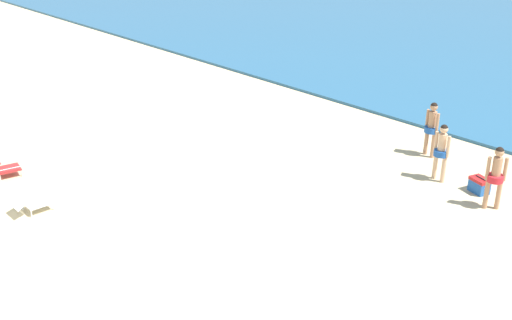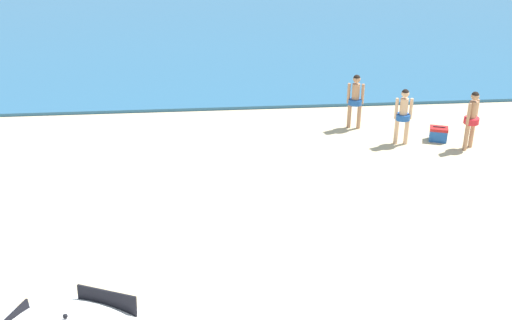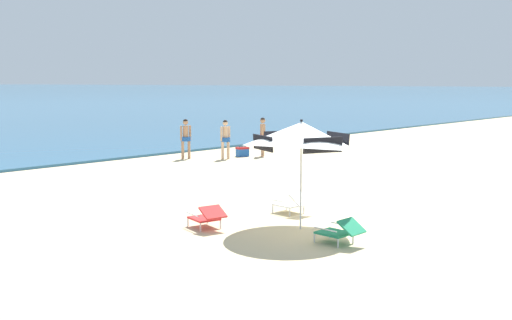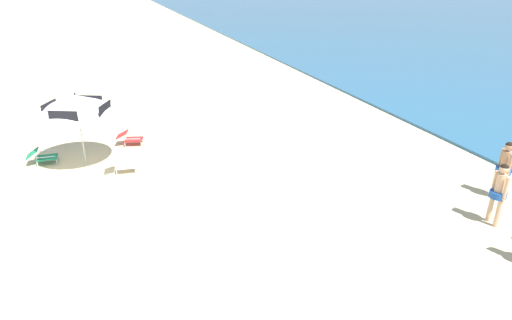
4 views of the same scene
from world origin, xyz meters
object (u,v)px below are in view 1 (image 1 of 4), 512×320
(person_standing_near_shore, at_px, (496,173))
(cooler_box, at_px, (479,185))
(lounge_chair_under_umbrella, at_px, (32,202))
(person_standing_beside, at_px, (432,125))
(person_wading_in, at_px, (442,149))
(lounge_chair_facing_sea, at_px, (3,167))

(person_standing_near_shore, relative_size, cooler_box, 2.84)
(lounge_chair_under_umbrella, distance_m, cooler_box, 11.29)
(person_standing_beside, xyz_separation_m, person_wading_in, (1.05, -1.24, -0.02))
(lounge_chair_facing_sea, distance_m, person_standing_beside, 12.00)
(person_standing_beside, bearing_deg, lounge_chair_under_umbrella, -117.07)
(lounge_chair_under_umbrella, bearing_deg, person_wading_in, 54.72)
(person_wading_in, bearing_deg, lounge_chair_facing_sea, -135.98)
(lounge_chair_facing_sea, height_order, person_standing_beside, person_standing_beside)
(lounge_chair_facing_sea, bearing_deg, cooler_box, 40.90)
(lounge_chair_under_umbrella, bearing_deg, lounge_chair_facing_sea, 170.37)
(lounge_chair_under_umbrella, height_order, person_wading_in, person_wading_in)
(person_standing_near_shore, xyz_separation_m, cooler_box, (-0.63, 0.59, -0.75))
(lounge_chair_under_umbrella, bearing_deg, person_standing_near_shore, 46.07)
(person_standing_near_shore, xyz_separation_m, person_wading_in, (-1.75, 0.47, -0.02))
(person_standing_near_shore, height_order, person_wading_in, person_standing_near_shore)
(lounge_chair_facing_sea, xyz_separation_m, person_standing_beside, (7.41, 9.41, 0.67))
(lounge_chair_facing_sea, bearing_deg, person_wading_in, 44.02)
(lounge_chair_under_umbrella, relative_size, cooler_box, 1.61)
(lounge_chair_facing_sea, relative_size, person_standing_beside, 0.60)
(lounge_chair_under_umbrella, xyz_separation_m, person_standing_near_shore, (7.82, 8.11, 0.68))
(lounge_chair_under_umbrella, height_order, person_standing_beside, person_standing_beside)
(person_standing_beside, bearing_deg, cooler_box, -27.20)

